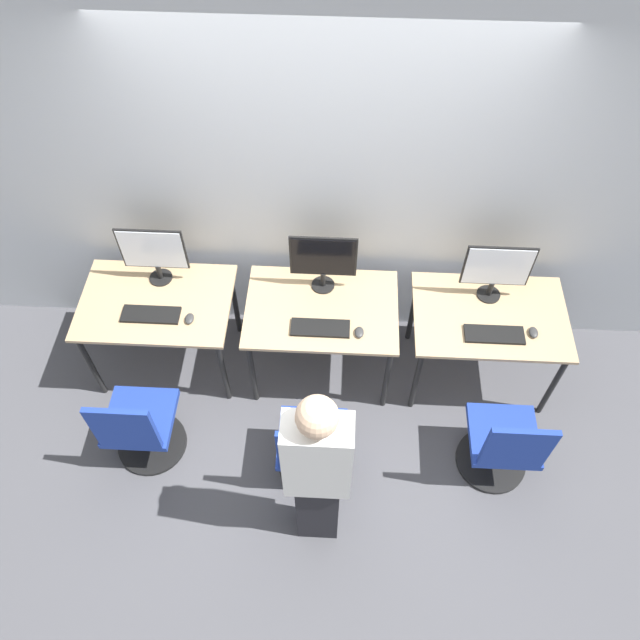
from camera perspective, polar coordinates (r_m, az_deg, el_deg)
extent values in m
plane|color=#4C4C51|center=(4.65, -0.09, -7.93)|extent=(20.00, 20.00, 0.00)
cube|color=#B7BCC1|center=(4.08, 0.52, 12.33)|extent=(12.00, 0.05, 2.80)
cube|color=tan|center=(4.43, -14.82, 1.58)|extent=(1.04, 0.72, 0.02)
cylinder|color=black|center=(4.70, -20.18, -3.95)|extent=(0.04, 0.04, 0.70)
cylinder|color=black|center=(4.44, -8.82, -4.68)|extent=(0.04, 0.04, 0.70)
cylinder|color=black|center=(5.03, -18.39, 1.94)|extent=(0.04, 0.04, 0.70)
cylinder|color=black|center=(4.79, -7.77, 1.57)|extent=(0.04, 0.04, 0.70)
cylinder|color=black|center=(4.54, -14.33, 3.78)|extent=(0.16, 0.16, 0.01)
cylinder|color=black|center=(4.49, -14.50, 4.32)|extent=(0.04, 0.04, 0.12)
cube|color=black|center=(4.34, -15.08, 6.29)|extent=(0.45, 0.01, 0.35)
cube|color=silver|center=(4.33, -15.10, 6.21)|extent=(0.43, 0.01, 0.33)
cube|color=black|center=(4.34, -15.21, 0.48)|extent=(0.39, 0.14, 0.02)
ellipsoid|color=#333333|center=(4.25, -11.85, 0.13)|extent=(0.06, 0.09, 0.03)
cylinder|color=black|center=(4.65, -15.05, -10.84)|extent=(0.48, 0.48, 0.03)
cylinder|color=black|center=(4.49, -15.55, -9.79)|extent=(0.04, 0.04, 0.34)
cube|color=navy|center=(4.32, -16.11, -8.60)|extent=(0.44, 0.44, 0.05)
cube|color=navy|center=(4.03, -17.53, -9.44)|extent=(0.40, 0.04, 0.44)
cube|color=tan|center=(4.24, 0.15, 1.01)|extent=(1.04, 0.72, 0.02)
cylinder|color=black|center=(4.41, -6.20, -4.83)|extent=(0.04, 0.04, 0.70)
cylinder|color=black|center=(4.38, 6.11, -5.36)|extent=(0.04, 0.04, 0.70)
cylinder|color=black|center=(4.76, -5.34, 1.48)|extent=(0.04, 0.04, 0.70)
cylinder|color=black|center=(4.73, 6.02, 1.02)|extent=(0.04, 0.04, 0.70)
cylinder|color=black|center=(4.36, 0.28, 3.22)|extent=(0.16, 0.16, 0.01)
cylinder|color=black|center=(4.31, 0.28, 3.78)|extent=(0.04, 0.04, 0.12)
cube|color=black|center=(4.14, 0.30, 5.83)|extent=(0.45, 0.01, 0.35)
cube|color=black|center=(4.14, 0.29, 5.75)|extent=(0.43, 0.01, 0.33)
cube|color=black|center=(4.12, 0.03, -0.73)|extent=(0.39, 0.14, 0.02)
ellipsoid|color=#333333|center=(4.10, 3.61, -1.13)|extent=(0.06, 0.09, 0.03)
cylinder|color=black|center=(4.43, -0.64, -13.00)|extent=(0.48, 0.48, 0.03)
cylinder|color=black|center=(4.26, -0.67, -11.99)|extent=(0.04, 0.04, 0.34)
cube|color=navy|center=(4.09, -0.69, -10.83)|extent=(0.44, 0.44, 0.05)
cube|color=navy|center=(3.78, -0.91, -11.96)|extent=(0.40, 0.04, 0.44)
cube|color=#232328|center=(3.94, -0.20, -16.52)|extent=(0.25, 0.16, 0.74)
cube|color=white|center=(3.30, -0.24, -12.34)|extent=(0.36, 0.20, 0.65)
sphere|color=beige|center=(2.91, -0.27, -8.85)|extent=(0.21, 0.21, 0.21)
cube|color=tan|center=(4.36, 15.34, 0.36)|extent=(1.04, 0.72, 0.02)
cylinder|color=black|center=(4.40, 8.78, -5.45)|extent=(0.04, 0.04, 0.70)
cylinder|color=black|center=(4.61, 20.49, -5.68)|extent=(0.04, 0.04, 0.70)
cylinder|color=black|center=(4.75, 8.48, 0.91)|extent=(0.04, 0.04, 0.70)
cylinder|color=black|center=(4.95, 19.34, 0.42)|extent=(0.04, 0.04, 0.70)
cylinder|color=black|center=(4.46, 15.15, 2.28)|extent=(0.16, 0.16, 0.01)
cylinder|color=black|center=(4.41, 15.32, 2.81)|extent=(0.04, 0.04, 0.12)
cube|color=black|center=(4.25, 15.95, 4.77)|extent=(0.45, 0.01, 0.35)
cube|color=silver|center=(4.24, 15.97, 4.69)|extent=(0.43, 0.01, 0.33)
cube|color=black|center=(4.25, 15.65, -1.28)|extent=(0.39, 0.14, 0.02)
ellipsoid|color=#333333|center=(4.33, 18.94, -1.08)|extent=(0.06, 0.09, 0.03)
cylinder|color=black|center=(4.60, 15.32, -12.29)|extent=(0.48, 0.48, 0.03)
cylinder|color=black|center=(4.43, 15.84, -11.28)|extent=(0.04, 0.04, 0.34)
cube|color=navy|center=(4.26, 16.42, -10.12)|extent=(0.44, 0.44, 0.05)
cube|color=navy|center=(3.97, 17.59, -11.11)|extent=(0.40, 0.04, 0.44)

